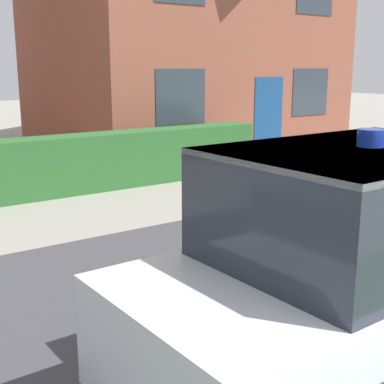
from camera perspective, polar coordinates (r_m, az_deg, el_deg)
road_strip at (r=5.21m, az=-0.80°, el=-13.48°), size 28.00×5.63×0.01m
garden_hedge at (r=10.26m, az=-15.18°, el=2.59°), size 9.47×0.70×1.09m
police_car at (r=4.40m, az=18.56°, el=-7.52°), size 4.31×1.78×1.90m
house_right at (r=16.74m, az=-1.02°, el=19.41°), size 8.46×6.60×8.19m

